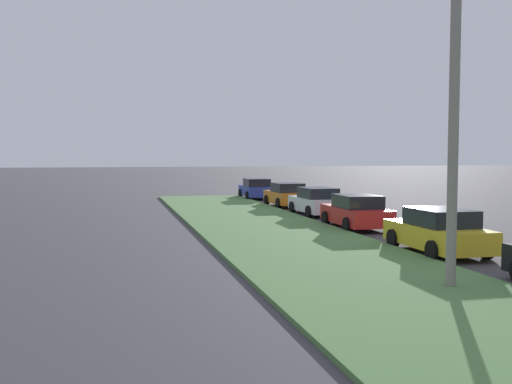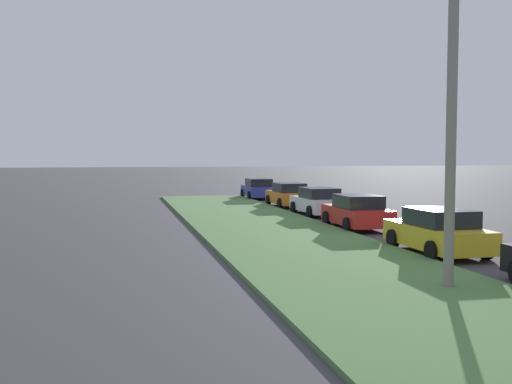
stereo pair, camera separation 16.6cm
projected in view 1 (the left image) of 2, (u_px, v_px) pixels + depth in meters
The scene contains 7 objects.
grass_median at pixel (363, 276), 15.36m from camera, with size 60.00×6.00×0.12m, color #517F42.
parked_car_yellow at pixel (438, 232), 19.20m from camera, with size 4.33×2.07×1.47m.
parked_car_red at pixel (356, 212), 25.72m from camera, with size 4.34×2.10×1.47m.
parked_car_white at pixel (317, 202), 31.29m from camera, with size 4.33×2.07×1.47m.
parked_car_orange at pixel (287, 195), 36.49m from camera, with size 4.32×2.05×1.47m.
parked_car_blue at pixel (256, 189), 42.95m from camera, with size 4.34×2.10×1.47m.
streetlight at pixel (466, 104), 13.82m from camera, with size 0.67×2.87×7.50m.
Camera 1 is at (-4.12, 13.71, 3.21)m, focal length 41.60 mm.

